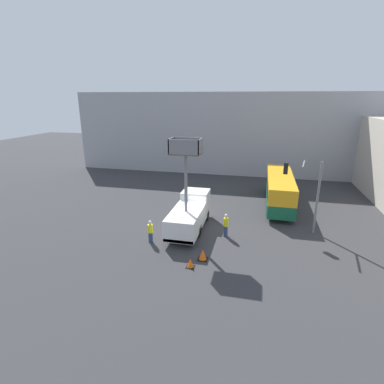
{
  "coord_description": "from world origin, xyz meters",
  "views": [
    {
      "loc": [
        4.54,
        -22.11,
        10.46
      ],
      "look_at": [
        -0.79,
        0.86,
        2.96
      ],
      "focal_mm": 28.0,
      "sensor_mm": 36.0,
      "label": 1
    }
  ],
  "objects_px": {
    "city_bus": "(280,188)",
    "traffic_cone_near_truck": "(190,263)",
    "utility_truck": "(190,212)",
    "road_worker_near_truck": "(150,232)",
    "traffic_light_pole": "(306,185)",
    "traffic_cone_mid_road": "(203,255)",
    "road_worker_directing": "(226,225)"
  },
  "relations": [
    {
      "from": "city_bus",
      "to": "traffic_cone_near_truck",
      "type": "relative_size",
      "value": 16.54
    },
    {
      "from": "utility_truck",
      "to": "road_worker_near_truck",
      "type": "xyz_separation_m",
      "value": [
        -2.32,
        -3.0,
        -0.65
      ]
    },
    {
      "from": "utility_truck",
      "to": "traffic_light_pole",
      "type": "distance_m",
      "value": 9.44
    },
    {
      "from": "city_bus",
      "to": "traffic_light_pole",
      "type": "distance_m",
      "value": 6.4
    },
    {
      "from": "road_worker_near_truck",
      "to": "traffic_cone_mid_road",
      "type": "distance_m",
      "value": 4.63
    },
    {
      "from": "utility_truck",
      "to": "road_worker_directing",
      "type": "relative_size",
      "value": 4.07
    },
    {
      "from": "utility_truck",
      "to": "traffic_cone_near_truck",
      "type": "xyz_separation_m",
      "value": [
        1.41,
        -5.72,
        -1.23
      ]
    },
    {
      "from": "city_bus",
      "to": "traffic_light_pole",
      "type": "bearing_deg",
      "value": -173.6
    },
    {
      "from": "traffic_cone_near_truck",
      "to": "traffic_cone_mid_road",
      "type": "xyz_separation_m",
      "value": [
        0.59,
        1.11,
        0.07
      ]
    },
    {
      "from": "traffic_light_pole",
      "to": "traffic_cone_mid_road",
      "type": "distance_m",
      "value": 10.08
    },
    {
      "from": "city_bus",
      "to": "traffic_light_pole",
      "type": "relative_size",
      "value": 1.76
    },
    {
      "from": "utility_truck",
      "to": "traffic_cone_near_truck",
      "type": "height_order",
      "value": "utility_truck"
    },
    {
      "from": "traffic_light_pole",
      "to": "traffic_cone_near_truck",
      "type": "xyz_separation_m",
      "value": [
        -7.56,
        -7.48,
        -3.61
      ]
    },
    {
      "from": "utility_truck",
      "to": "city_bus",
      "type": "xyz_separation_m",
      "value": [
        7.4,
        7.61,
        0.28
      ]
    },
    {
      "from": "traffic_light_pole",
      "to": "road_worker_directing",
      "type": "distance_m",
      "value": 7.05
    },
    {
      "from": "traffic_light_pole",
      "to": "traffic_cone_near_truck",
      "type": "bearing_deg",
      "value": -135.29
    },
    {
      "from": "road_worker_directing",
      "to": "traffic_cone_mid_road",
      "type": "height_order",
      "value": "road_worker_directing"
    },
    {
      "from": "traffic_light_pole",
      "to": "traffic_cone_mid_road",
      "type": "height_order",
      "value": "traffic_light_pole"
    },
    {
      "from": "road_worker_directing",
      "to": "traffic_cone_mid_road",
      "type": "xyz_separation_m",
      "value": [
        -1.06,
        -3.89,
        -0.59
      ]
    },
    {
      "from": "traffic_cone_mid_road",
      "to": "utility_truck",
      "type": "bearing_deg",
      "value": 113.46
    },
    {
      "from": "utility_truck",
      "to": "traffic_light_pole",
      "type": "bearing_deg",
      "value": 11.14
    },
    {
      "from": "road_worker_directing",
      "to": "traffic_cone_near_truck",
      "type": "height_order",
      "value": "road_worker_directing"
    },
    {
      "from": "road_worker_directing",
      "to": "city_bus",
      "type": "bearing_deg",
      "value": -35.46
    },
    {
      "from": "road_worker_near_truck",
      "to": "road_worker_directing",
      "type": "distance_m",
      "value": 5.84
    },
    {
      "from": "road_worker_directing",
      "to": "traffic_cone_near_truck",
      "type": "distance_m",
      "value": 5.31
    },
    {
      "from": "traffic_cone_near_truck",
      "to": "city_bus",
      "type": "bearing_deg",
      "value": 65.76
    },
    {
      "from": "road_worker_directing",
      "to": "utility_truck",
      "type": "bearing_deg",
      "value": 69.02
    },
    {
      "from": "road_worker_directing",
      "to": "traffic_cone_mid_road",
      "type": "relative_size",
      "value": 2.47
    },
    {
      "from": "city_bus",
      "to": "traffic_cone_mid_road",
      "type": "bearing_deg",
      "value": 147.54
    },
    {
      "from": "road_worker_near_truck",
      "to": "traffic_cone_mid_road",
      "type": "relative_size",
      "value": 2.31
    },
    {
      "from": "road_worker_near_truck",
      "to": "traffic_cone_near_truck",
      "type": "height_order",
      "value": "road_worker_near_truck"
    },
    {
      "from": "city_bus",
      "to": "road_worker_directing",
      "type": "xyz_separation_m",
      "value": [
        -4.34,
        -8.32,
        -0.86
      ]
    }
  ]
}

